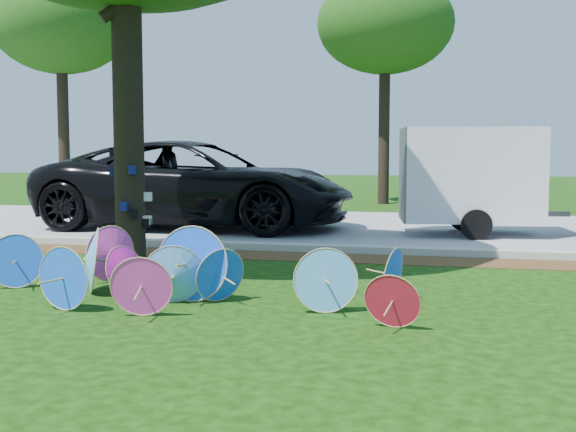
% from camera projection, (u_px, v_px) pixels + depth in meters
% --- Properties ---
extents(ground, '(90.00, 90.00, 0.00)m').
position_uv_depth(ground, '(197.00, 319.00, 7.44)').
color(ground, black).
rests_on(ground, ground).
extents(mulch_strip, '(90.00, 1.00, 0.01)m').
position_uv_depth(mulch_strip, '(292.00, 256.00, 11.81)').
color(mulch_strip, '#472D16').
rests_on(mulch_strip, ground).
extents(curb, '(90.00, 0.30, 0.12)m').
position_uv_depth(curb, '(301.00, 248.00, 12.48)').
color(curb, '#B7B5AD').
rests_on(curb, ground).
extents(street, '(90.00, 8.00, 0.01)m').
position_uv_depth(street, '(339.00, 226.00, 16.51)').
color(street, gray).
rests_on(street, ground).
extents(parasol_pile, '(5.48, 2.33, 0.89)m').
position_uv_depth(parasol_pile, '(169.00, 269.00, 8.33)').
color(parasol_pile, blue).
rests_on(parasol_pile, ground).
extents(black_van, '(7.03, 3.27, 1.95)m').
position_uv_depth(black_van, '(196.00, 185.00, 16.15)').
color(black_van, black).
rests_on(black_van, ground).
extents(cargo_trailer, '(2.91, 2.07, 2.49)m').
position_uv_depth(cargo_trailer, '(470.00, 175.00, 14.75)').
color(cargo_trailer, white).
rests_on(cargo_trailer, ground).
extents(bg_trees, '(23.87, 6.81, 7.40)m').
position_uv_depth(bg_trees, '(372.00, 17.00, 21.86)').
color(bg_trees, black).
rests_on(bg_trees, ground).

